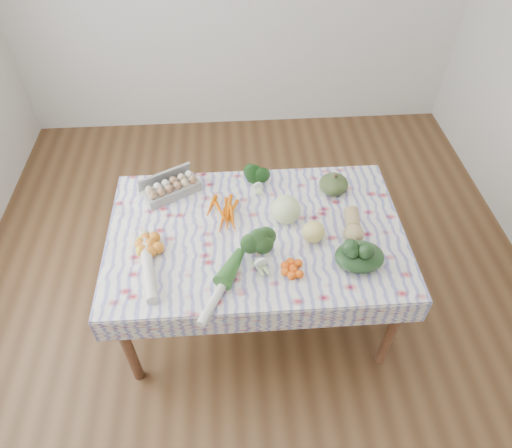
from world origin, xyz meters
name	(u,v)px	position (x,y,z in m)	size (l,w,h in m)	color
ground	(256,307)	(0.00, 0.00, 0.00)	(4.50, 4.50, 0.00)	#50331B
dining_table	(256,241)	(0.00, 0.00, 0.68)	(1.60, 1.00, 0.75)	brown
tablecloth	(256,232)	(0.00, 0.00, 0.76)	(1.66, 1.06, 0.01)	white
egg_carton	(172,189)	(-0.48, 0.34, 0.81)	(0.34, 0.13, 0.09)	#9D9D98
carrot_bunch	(222,213)	(-0.19, 0.14, 0.78)	(0.23, 0.21, 0.04)	#E15E02
kale_bunch	(256,178)	(0.03, 0.38, 0.82)	(0.14, 0.13, 0.13)	#133410
kabocha_squash	(334,184)	(0.49, 0.30, 0.82)	(0.17, 0.17, 0.11)	#405429
cabbage	(286,210)	(0.17, 0.08, 0.84)	(0.16, 0.16, 0.16)	beige
butternut_squash	(353,224)	(0.54, -0.04, 0.82)	(0.11, 0.23, 0.11)	tan
orange_cluster	(150,244)	(-0.57, -0.09, 0.80)	(0.21, 0.21, 0.07)	orange
broccoli	(257,253)	(-0.01, -0.21, 0.82)	(0.16, 0.16, 0.12)	#295221
mandarin_cluster	(293,268)	(0.17, -0.29, 0.79)	(0.16, 0.16, 0.05)	#FF5D0F
grapefruit	(314,232)	(0.31, -0.08, 0.82)	(0.12, 0.12, 0.12)	#E2D26A
spinach_bag	(359,257)	(0.52, -0.27, 0.82)	(0.26, 0.21, 0.11)	black
daikon	(148,270)	(-0.57, -0.26, 0.79)	(0.06, 0.06, 0.42)	silver
leek	(221,288)	(-0.20, -0.39, 0.79)	(0.05, 0.05, 0.45)	silver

